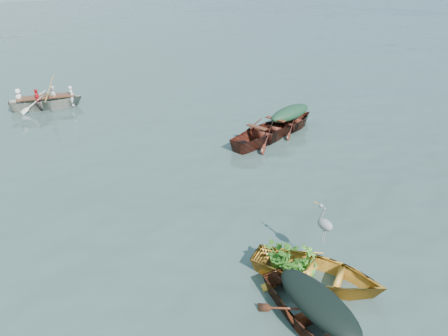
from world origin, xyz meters
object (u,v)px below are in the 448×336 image
object	(u,v)px
yellow_dinghy	(316,282)
open_wooden_boat	(265,141)
dark_covered_boat	(315,329)
heron	(324,231)
green_tarp_boat	(289,130)
rowed_boat	(48,108)

from	to	relation	value
yellow_dinghy	open_wooden_boat	distance (m)	7.84
dark_covered_boat	heron	world-z (taller)	heron
green_tarp_boat	heron	size ratio (longest dim) A/B	4.50
yellow_dinghy	rowed_boat	distance (m)	15.29
open_wooden_boat	green_tarp_boat	bearing A→B (deg)	-90.24
yellow_dinghy	rowed_boat	world-z (taller)	rowed_boat
green_tarp_boat	yellow_dinghy	bearing A→B (deg)	128.01
rowed_boat	heron	distance (m)	15.06
dark_covered_boat	heron	bearing A→B (deg)	47.50
yellow_dinghy	rowed_boat	size ratio (longest dim) A/B	0.79
open_wooden_boat	dark_covered_boat	bearing A→B (deg)	132.75
green_tarp_boat	heron	world-z (taller)	heron
green_tarp_boat	rowed_boat	bearing A→B (deg)	27.60
yellow_dinghy	dark_covered_boat	bearing A→B (deg)	-165.44
dark_covered_boat	green_tarp_boat	world-z (taller)	green_tarp_boat
rowed_boat	heron	size ratio (longest dim) A/B	4.74
rowed_boat	open_wooden_boat	bearing A→B (deg)	-132.10
yellow_dinghy	dark_covered_boat	size ratio (longest dim) A/B	0.94
rowed_boat	heron	xyz separation A→B (m)	(1.94, -14.90, 0.93)
open_wooden_boat	rowed_boat	distance (m)	10.24
heron	rowed_boat	bearing A→B (deg)	67.48
dark_covered_boat	rowed_boat	bearing A→B (deg)	97.80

